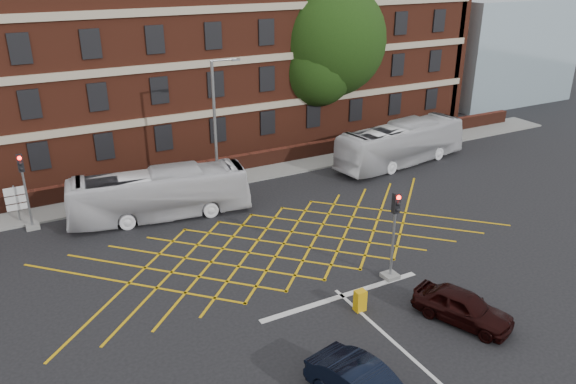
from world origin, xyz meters
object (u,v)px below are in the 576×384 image
utility_cabinet (360,301)px  direction_signs (16,200)px  deciduous_tree (328,48)px  traffic_light_near (393,244)px  street_lamp (217,151)px  car_maroon (463,307)px  traffic_light_far (27,199)px  bus_left (159,194)px  bus_right (401,144)px

utility_cabinet → direction_signs: bearing=126.7°
deciduous_tree → utility_cabinet: bearing=-118.6°
traffic_light_near → street_lamp: size_ratio=0.51×
car_maroon → deciduous_tree: (8.87, 24.79, 6.41)m
street_lamp → utility_cabinet: 14.75m
traffic_light_far → street_lamp: (10.84, -0.27, 1.04)m
direction_signs → utility_cabinet: bearing=-53.3°
deciduous_tree → street_lamp: size_ratio=1.48×
bus_left → traffic_light_far: 6.91m
bus_right → deciduous_tree: (-0.89, 8.64, 5.61)m
car_maroon → traffic_light_far: (-14.56, 17.41, 1.08)m
utility_cabinet → bus_left: bearing=109.9°
car_maroon → deciduous_tree: bearing=48.7°
bus_right → street_lamp: 13.57m
deciduous_tree → traffic_light_near: 23.37m
traffic_light_far → bus_right: bearing=-3.0°
street_lamp → bus_left: bearing=-159.1°
bus_left → direction_signs: (-7.20, 3.00, -0.03)m
bus_left → traffic_light_near: bearing=-138.7°
deciduous_tree → traffic_light_near: deciduous_tree is taller
bus_left → bus_right: (17.67, 0.60, 0.08)m
deciduous_tree → traffic_light_near: size_ratio=2.87×
utility_cabinet → bus_right: bearing=46.3°
bus_left → traffic_light_near: traffic_light_near is taller
utility_cabinet → traffic_light_far: bearing=127.4°
bus_right → deciduous_tree: size_ratio=0.87×
bus_right → deciduous_tree: 10.34m
bus_left → traffic_light_far: (-6.65, 1.86, 0.36)m
street_lamp → utility_cabinet: bearing=-88.0°
utility_cabinet → traffic_light_near: bearing=28.0°
deciduous_tree → utility_cabinet: deciduous_tree is taller
bus_left → deciduous_tree: size_ratio=0.82×
bus_right → direction_signs: (-24.86, 2.41, -0.11)m
car_maroon → traffic_light_near: 4.21m
car_maroon → deciduous_tree: deciduous_tree is taller
bus_left → utility_cabinet: 13.82m
bus_right → utility_cabinet: 18.79m
street_lamp → direction_signs: street_lamp is taller
bus_left → bus_right: size_ratio=0.94×
street_lamp → utility_cabinet: street_lamp is taller
bus_right → deciduous_tree: bearing=-2.4°
bus_left → bus_right: 17.68m
utility_cabinet → street_lamp: bearing=92.0°
bus_left → direction_signs: bearing=75.8°
car_maroon → traffic_light_far: traffic_light_far is taller
bus_left → traffic_light_far: traffic_light_far is taller
bus_left → utility_cabinet: size_ratio=10.75×
deciduous_tree → traffic_light_far: 25.13m
traffic_light_far → direction_signs: (-0.55, 1.14, -0.39)m
bus_left → car_maroon: 17.46m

